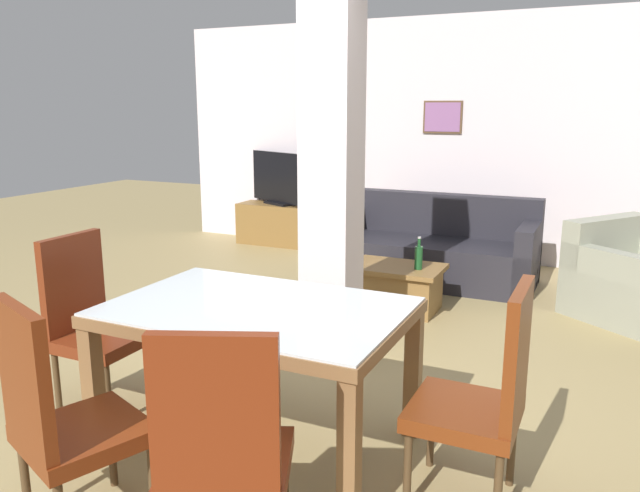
% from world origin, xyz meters
% --- Properties ---
extents(ground_plane, '(18.00, 18.00, 0.00)m').
position_xyz_m(ground_plane, '(0.00, 0.00, 0.00)').
color(ground_plane, '#9C8756').
extents(back_wall, '(7.20, 0.09, 2.70)m').
position_xyz_m(back_wall, '(-0.00, 4.56, 1.35)').
color(back_wall, silver).
rests_on(back_wall, ground_plane).
extents(divider_pillar, '(0.35, 0.34, 2.70)m').
position_xyz_m(divider_pillar, '(-0.19, 1.34, 1.35)').
color(divider_pillar, silver).
rests_on(divider_pillar, ground_plane).
extents(dining_table, '(1.46, 0.98, 0.76)m').
position_xyz_m(dining_table, '(0.00, 0.00, 0.60)').
color(dining_table, brown).
rests_on(dining_table, ground_plane).
extents(dining_chair_near_left, '(0.60, 0.60, 1.01)m').
position_xyz_m(dining_chair_near_left, '(-0.36, -0.92, 0.53)').
color(dining_chair_near_left, maroon).
rests_on(dining_chair_near_left, ground_plane).
extents(dining_chair_head_right, '(0.46, 0.46, 1.01)m').
position_xyz_m(dining_chair_head_right, '(1.13, 0.00, 0.53)').
color(dining_chair_head_right, '#692B0F').
rests_on(dining_chair_head_right, ground_plane).
extents(dining_chair_near_right, '(0.60, 0.60, 1.01)m').
position_xyz_m(dining_chair_near_right, '(0.36, -0.85, 0.53)').
color(dining_chair_near_right, maroon).
rests_on(dining_chair_near_right, ground_plane).
extents(dining_chair_head_left, '(0.46, 0.46, 1.01)m').
position_xyz_m(dining_chair_head_left, '(-1.11, 0.00, 0.53)').
color(dining_chair_head_left, maroon).
rests_on(dining_chair_head_left, ground_plane).
extents(sofa, '(1.98, 0.86, 0.84)m').
position_xyz_m(sofa, '(-0.02, 3.48, 0.29)').
color(sofa, '#242329').
rests_on(sofa, ground_plane).
extents(armchair, '(1.23, 1.25, 0.80)m').
position_xyz_m(armchair, '(1.78, 3.07, 0.28)').
color(armchair, gray).
rests_on(armchair, ground_plane).
extents(coffee_table, '(0.79, 0.54, 0.39)m').
position_xyz_m(coffee_table, '(-0.07, 2.42, 0.20)').
color(coffee_table, brown).
rests_on(coffee_table, ground_plane).
extents(bottle, '(0.07, 0.07, 0.28)m').
position_xyz_m(bottle, '(0.14, 2.39, 0.49)').
color(bottle, '#194C23').
rests_on(bottle, coffee_table).
extents(tv_stand, '(1.07, 0.40, 0.51)m').
position_xyz_m(tv_stand, '(-2.22, 4.28, 0.26)').
color(tv_stand, brown).
rests_on(tv_stand, ground_plane).
extents(tv_screen, '(0.97, 0.48, 0.65)m').
position_xyz_m(tv_screen, '(-2.22, 4.28, 0.83)').
color(tv_screen, black).
rests_on(tv_screen, tv_stand).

